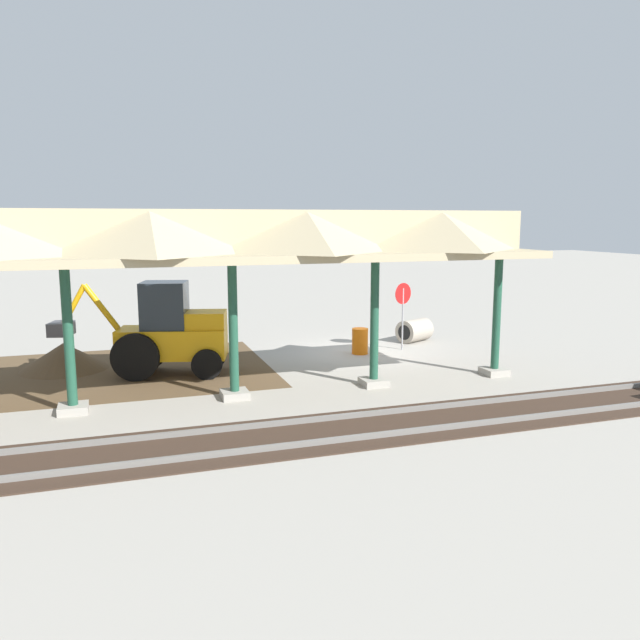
% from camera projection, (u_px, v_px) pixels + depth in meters
% --- Properties ---
extents(ground_plane, '(120.00, 120.00, 0.00)m').
position_uv_depth(ground_plane, '(363.00, 352.00, 22.14)').
color(ground_plane, '#9E998E').
extents(dirt_work_zone, '(9.19, 7.00, 0.01)m').
position_uv_depth(dirt_work_zone, '(119.00, 371.00, 19.27)').
color(dirt_work_zone, brown).
rests_on(dirt_work_zone, ground).
extents(platform_canopy, '(21.05, 3.20, 4.90)m').
position_uv_depth(platform_canopy, '(150.00, 239.00, 15.13)').
color(platform_canopy, '#9E998E').
rests_on(platform_canopy, ground).
extents(rail_tracks, '(60.00, 2.58, 0.15)m').
position_uv_depth(rail_tracks, '(484.00, 414.00, 14.97)').
color(rail_tracks, slate).
rests_on(rail_tracks, ground).
extents(stop_sign, '(0.73, 0.28, 2.42)m').
position_uv_depth(stop_sign, '(403.00, 302.00, 22.28)').
color(stop_sign, gray).
rests_on(stop_sign, ground).
extents(backhoe, '(5.26, 2.48, 2.82)m').
position_uv_depth(backhoe, '(168.00, 333.00, 18.75)').
color(backhoe, orange).
rests_on(backhoe, ground).
extents(dirt_mound, '(5.35, 5.35, 1.69)m').
position_uv_depth(dirt_mound, '(65.00, 369.00, 19.58)').
color(dirt_mound, brown).
rests_on(dirt_mound, ground).
extents(concrete_pipe, '(1.54, 1.35, 0.87)m').
position_uv_depth(concrete_pipe, '(414.00, 330.00, 23.96)').
color(concrete_pipe, '#9E9384').
rests_on(concrete_pipe, ground).
extents(traffic_barrel, '(0.56, 0.56, 0.90)m').
position_uv_depth(traffic_barrel, '(360.00, 341.00, 21.77)').
color(traffic_barrel, orange).
rests_on(traffic_barrel, ground).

